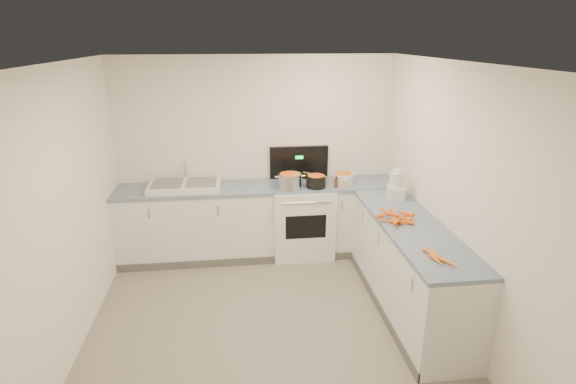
{
  "coord_description": "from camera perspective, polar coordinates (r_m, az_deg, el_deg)",
  "views": [
    {
      "loc": [
        -0.27,
        -3.62,
        2.71
      ],
      "look_at": [
        0.3,
        1.1,
        1.05
      ],
      "focal_mm": 28.0,
      "sensor_mm": 36.0,
      "label": 1
    }
  ],
  "objects": [
    {
      "name": "wall_left",
      "position": [
        4.17,
        -27.21,
        -3.47
      ],
      "size": [
        0.0,
        4.0,
        2.5
      ],
      "primitive_type": null,
      "rotation": [
        1.57,
        0.0,
        1.57
      ],
      "color": "white",
      "rests_on": "ground"
    },
    {
      "name": "counter_back",
      "position": [
        5.77,
        -3.68,
        -3.6
      ],
      "size": [
        3.5,
        0.62,
        0.94
      ],
      "color": "white",
      "rests_on": "ground"
    },
    {
      "name": "wall_back",
      "position": [
        5.81,
        -4.03,
        4.65
      ],
      "size": [
        3.5,
        0.0,
        2.5
      ],
      "primitive_type": null,
      "rotation": [
        1.57,
        0.0,
        0.0
      ],
      "color": "white",
      "rests_on": "ground"
    },
    {
      "name": "wall_right",
      "position": [
        4.39,
        20.98,
        -1.48
      ],
      "size": [
        0.0,
        4.0,
        2.5
      ],
      "primitive_type": null,
      "rotation": [
        1.57,
        0.0,
        -1.57
      ],
      "color": "white",
      "rests_on": "ground"
    },
    {
      "name": "floor",
      "position": [
        4.52,
        -2.19,
        -17.53
      ],
      "size": [
        3.5,
        4.0,
        0.0
      ],
      "primitive_type": null,
      "color": "gray",
      "rests_on": "ground"
    },
    {
      "name": "sink",
      "position": [
        5.63,
        -12.98,
        0.82
      ],
      "size": [
        0.86,
        0.52,
        0.31
      ],
      "color": "white",
      "rests_on": "counter_back"
    },
    {
      "name": "ceiling",
      "position": [
        3.63,
        -2.71,
        15.94
      ],
      "size": [
        3.5,
        4.0,
        0.0
      ],
      "primitive_type": null,
      "rotation": [
        3.14,
        0.0,
        0.0
      ],
      "color": "white",
      "rests_on": "ground"
    },
    {
      "name": "steel_pot",
      "position": [
        5.46,
        0.26,
        1.26
      ],
      "size": [
        0.28,
        0.28,
        0.21
      ],
      "primitive_type": "cylinder",
      "rotation": [
        0.0,
        0.0,
        -0.01
      ],
      "color": "silver",
      "rests_on": "stove"
    },
    {
      "name": "counter_right",
      "position": [
        4.83,
        15.06,
        -9.09
      ],
      "size": [
        0.62,
        2.2,
        0.94
      ],
      "color": "white",
      "rests_on": "ground"
    },
    {
      "name": "food_processor",
      "position": [
        5.24,
        13.54,
        0.71
      ],
      "size": [
        0.2,
        0.23,
        0.35
      ],
      "color": "white",
      "rests_on": "counter_right"
    },
    {
      "name": "peeled_carrots",
      "position": [
        3.97,
        18.56,
        -7.94
      ],
      "size": [
        0.18,
        0.37,
        0.04
      ],
      "color": "orange",
      "rests_on": "counter_right"
    },
    {
      "name": "spice_jar",
      "position": [
        5.55,
        7.21,
        1.0
      ],
      "size": [
        0.05,
        0.05,
        0.09
      ],
      "primitive_type": "cylinder",
      "color": "#E5B266",
      "rests_on": "counter_back"
    },
    {
      "name": "wooden_spoon",
      "position": [
        5.49,
        3.58,
        2.19
      ],
      "size": [
        0.28,
        0.27,
        0.02
      ],
      "primitive_type": "cylinder",
      "rotation": [
        1.57,
        0.0,
        0.8
      ],
      "color": "#AD7A47",
      "rests_on": "black_pot"
    },
    {
      "name": "stove",
      "position": [
        5.81,
        1.75,
        -3.38
      ],
      "size": [
        0.76,
        0.65,
        1.36
      ],
      "color": "white",
      "rests_on": "ground"
    },
    {
      "name": "carrot_pile",
      "position": [
        4.64,
        13.57,
        -3.22
      ],
      "size": [
        0.4,
        0.44,
        0.09
      ],
      "color": "orange",
      "rests_on": "counter_right"
    },
    {
      "name": "peelings",
      "position": [
        5.64,
        -15.36,
        1.1
      ],
      "size": [
        0.23,
        0.23,
        0.01
      ],
      "color": "tan",
      "rests_on": "sink"
    },
    {
      "name": "mixing_bowl",
      "position": [
        5.73,
        7.0,
        1.76
      ],
      "size": [
        0.32,
        0.32,
        0.12
      ],
      "primitive_type": "cylinder",
      "rotation": [
        0.0,
        0.0,
        0.27
      ],
      "color": "white",
      "rests_on": "counter_back"
    },
    {
      "name": "wall_front",
      "position": [
        2.19,
        2.15,
        -22.43
      ],
      "size": [
        3.5,
        0.0,
        2.5
      ],
      "primitive_type": null,
      "rotation": [
        -1.57,
        0.0,
        0.0
      ],
      "color": "white",
      "rests_on": "ground"
    },
    {
      "name": "extract_bottle",
      "position": [
        5.54,
        6.14,
        1.16
      ],
      "size": [
        0.05,
        0.05,
        0.12
      ],
      "primitive_type": "cylinder",
      "color": "#593319",
      "rests_on": "counter_back"
    },
    {
      "name": "black_pot",
      "position": [
        5.52,
        3.56,
        1.25
      ],
      "size": [
        0.31,
        0.31,
        0.17
      ],
      "primitive_type": "cylinder",
      "rotation": [
        0.0,
        0.0,
        -0.37
      ],
      "color": "black",
      "rests_on": "stove"
    }
  ]
}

